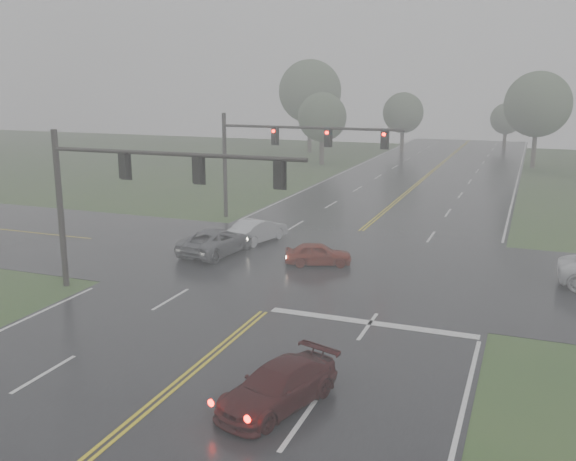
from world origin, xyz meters
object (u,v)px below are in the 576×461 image
at_px(sedan_silver, 258,242).
at_px(signal_gantry_far, 276,147).
at_px(sedan_red, 318,265).
at_px(car_grey, 217,254).
at_px(sedan_maroon, 278,406).
at_px(signal_gantry_near, 126,183).

distance_m(sedan_silver, signal_gantry_far, 8.00).
bearing_deg(sedan_silver, sedan_red, 159.64).
bearing_deg(sedan_silver, car_grey, 86.35).
height_order(sedan_maroon, sedan_red, sedan_maroon).
distance_m(sedan_red, sedan_silver, 6.02).
distance_m(signal_gantry_near, signal_gantry_far, 17.00).
distance_m(sedan_maroon, signal_gantry_far, 26.61).
bearing_deg(car_grey, signal_gantry_near, 94.31).
bearing_deg(car_grey, signal_gantry_far, -82.02).
relative_size(sedan_red, car_grey, 0.68).
distance_m(sedan_red, signal_gantry_far, 12.37).
bearing_deg(sedan_silver, signal_gantry_near, 96.77).
height_order(signal_gantry_near, signal_gantry_far, signal_gantry_near).
xyz_separation_m(sedan_red, sedan_silver, (-4.96, 3.40, 0.00)).
bearing_deg(car_grey, sedan_red, -173.99).
distance_m(sedan_silver, car_grey, 3.47).
xyz_separation_m(sedan_red, car_grey, (-6.02, 0.10, 0.00)).
xyz_separation_m(sedan_maroon, car_grey, (-9.69, 14.88, 0.00)).
xyz_separation_m(sedan_red, signal_gantry_far, (-6.18, 9.40, 5.15)).
bearing_deg(sedan_silver, signal_gantry_far, -64.40).
xyz_separation_m(sedan_maroon, sedan_silver, (-8.63, 18.19, 0.00)).
height_order(sedan_red, signal_gantry_far, signal_gantry_far).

